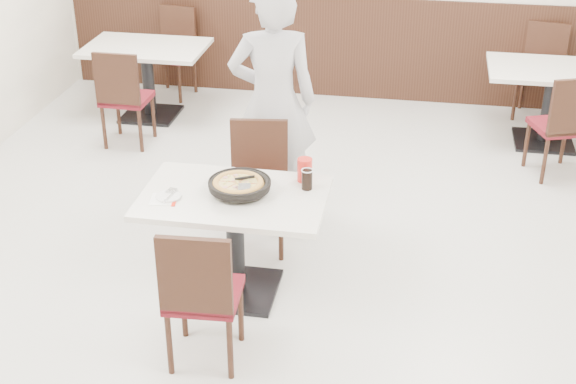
% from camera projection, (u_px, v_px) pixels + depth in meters
% --- Properties ---
extents(floor, '(7.00, 7.00, 0.00)m').
position_uv_depth(floor, '(275.00, 263.00, 5.84)').
color(floor, '#B8B8B3').
rests_on(floor, ground).
extents(wainscot_back, '(5.90, 0.03, 1.10)m').
position_uv_depth(wainscot_back, '(336.00, 47.00, 8.62)').
color(wainscot_back, black).
rests_on(wainscot_back, floor).
extents(main_table, '(1.21, 0.82, 0.75)m').
position_uv_depth(main_table, '(236.00, 244.00, 5.35)').
color(main_table, white).
rests_on(main_table, floor).
extents(chair_near, '(0.44, 0.44, 0.95)m').
position_uv_depth(chair_near, '(204.00, 291.00, 4.69)').
color(chair_near, black).
rests_on(chair_near, floor).
extents(chair_far, '(0.47, 0.47, 0.95)m').
position_uv_depth(chair_far, '(258.00, 190.00, 5.83)').
color(chair_far, black).
rests_on(chair_far, floor).
extents(trivet, '(0.11, 0.11, 0.04)m').
position_uv_depth(trivet, '(241.00, 192.00, 5.17)').
color(trivet, black).
rests_on(trivet, main_table).
extents(pizza_pan, '(0.40, 0.40, 0.01)m').
position_uv_depth(pizza_pan, '(240.00, 187.00, 5.18)').
color(pizza_pan, black).
rests_on(pizza_pan, trivet).
extents(pizza, '(0.34, 0.34, 0.02)m').
position_uv_depth(pizza, '(238.00, 185.00, 5.17)').
color(pizza, gold).
rests_on(pizza, pizza_pan).
extents(pizza_server, '(0.10, 0.11, 0.00)m').
position_uv_depth(pizza_server, '(244.00, 187.00, 5.08)').
color(pizza_server, silver).
rests_on(pizza_server, pizza).
extents(napkin, '(0.19, 0.19, 0.00)m').
position_uv_depth(napkin, '(163.00, 199.00, 5.12)').
color(napkin, white).
rests_on(napkin, main_table).
extents(side_plate, '(0.17, 0.17, 0.01)m').
position_uv_depth(side_plate, '(168.00, 196.00, 5.14)').
color(side_plate, white).
rests_on(side_plate, napkin).
extents(fork, '(0.05, 0.18, 0.00)m').
position_uv_depth(fork, '(170.00, 196.00, 5.12)').
color(fork, silver).
rests_on(fork, side_plate).
extents(cola_glass, '(0.07, 0.07, 0.13)m').
position_uv_depth(cola_glass, '(307.00, 180.00, 5.22)').
color(cola_glass, black).
rests_on(cola_glass, main_table).
extents(red_cup, '(0.10, 0.10, 0.16)m').
position_uv_depth(red_cup, '(305.00, 170.00, 5.32)').
color(red_cup, red).
rests_on(red_cup, main_table).
extents(diner_person, '(0.76, 0.59, 1.86)m').
position_uv_depth(diner_person, '(273.00, 102.00, 6.14)').
color(diner_person, '#B6B5BB').
rests_on(diner_person, floor).
extents(bg_table_left, '(1.24, 0.86, 0.75)m').
position_uv_depth(bg_table_left, '(148.00, 81.00, 8.18)').
color(bg_table_left, white).
rests_on(bg_table_left, floor).
extents(bg_chair_left_near, '(0.43, 0.43, 0.95)m').
position_uv_depth(bg_chair_left_near, '(127.00, 96.00, 7.52)').
color(bg_chair_left_near, black).
rests_on(bg_chair_left_near, floor).
extents(bg_chair_left_far, '(0.49, 0.49, 0.95)m').
position_uv_depth(bg_chair_left_far, '(171.00, 54.00, 8.66)').
color(bg_chair_left_far, black).
rests_on(bg_chair_left_far, floor).
extents(bg_table_right, '(1.27, 0.91, 0.75)m').
position_uv_depth(bg_table_right, '(548.00, 106.00, 7.57)').
color(bg_table_right, white).
rests_on(bg_table_right, floor).
extents(bg_chair_right_near, '(0.54, 0.54, 0.95)m').
position_uv_depth(bg_chair_right_near, '(559.00, 124.00, 6.93)').
color(bg_chair_right_near, black).
rests_on(bg_chair_right_near, floor).
extents(bg_chair_right_far, '(0.52, 0.52, 0.95)m').
position_uv_depth(bg_chair_right_far, '(540.00, 73.00, 8.10)').
color(bg_chair_right_far, black).
rests_on(bg_chair_right_far, floor).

